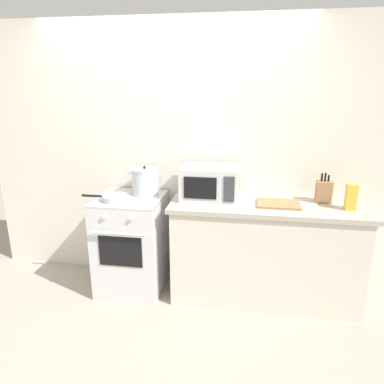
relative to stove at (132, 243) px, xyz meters
The scene contains 11 objects.
ground_plane 0.83m from the stove, 59.70° to the right, with size 10.00×10.00×0.00m, color #9E9384.
back_wall 1.09m from the stove, 29.72° to the left, with size 4.40×0.10×2.50m, color silver.
lower_cabinet_right 1.25m from the stove, ahead, with size 1.64×0.56×0.88m, color beige.
countertop_right 1.33m from the stove, ahead, with size 1.70×0.60×0.04m, color #ADA393.
stove is the anchor object (origin of this frame).
stock_pot 0.61m from the stove, 48.68° to the left, with size 0.34×0.25×0.27m.
frying_pan 0.51m from the stove, 131.59° to the right, with size 0.43×0.23×0.05m.
microwave 0.95m from the stove, ahead, with size 0.50×0.37×0.30m.
cutting_board 1.42m from the stove, ahead, with size 0.36×0.26×0.02m, color #997047.
knife_block 1.82m from the stove, ahead, with size 0.13×0.10×0.26m.
pasta_box 1.99m from the stove, ahead, with size 0.08×0.08×0.22m, color gold.
Camera 1 is at (0.71, -2.36, 1.91)m, focal length 33.10 mm.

